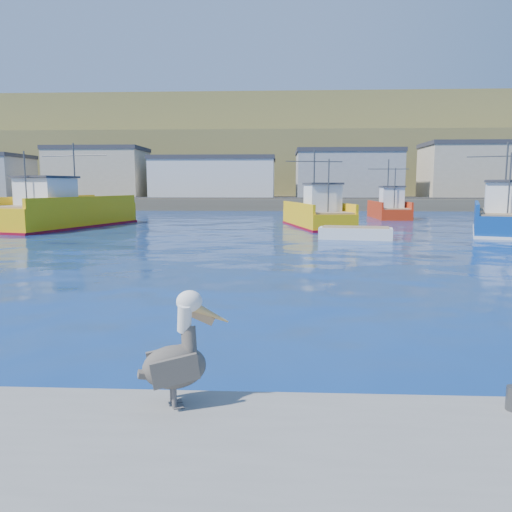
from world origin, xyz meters
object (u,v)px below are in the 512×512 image
Objects in this scene: trawler_blue at (504,218)px; skiff_mid at (355,234)px; trawler_yellow_a at (63,212)px; pelican at (178,357)px; trawler_yellow_b at (318,215)px; boat_orange at (389,208)px.

skiff_mid is (-11.12, -4.81, -0.72)m from trawler_blue.
trawler_yellow_a is 9.86× the size of pelican.
trawler_blue is 7.96× the size of pelican.
pelican is (-4.29, -34.20, 0.16)m from trawler_yellow_b.
skiff_mid is (1.69, -9.00, -0.66)m from trawler_yellow_b.
trawler_yellow_b is 13.48m from trawler_blue.
trawler_yellow_a reaches higher than boat_orange.
pelican is (16.18, -33.29, -0.05)m from trawler_yellow_a.
pelican is at bearing -97.15° from trawler_yellow_b.
trawler_yellow_a is at bearing 174.37° from trawler_blue.
boat_orange is (28.64, 12.61, -0.17)m from trawler_yellow_a.
trawler_yellow_b is at bearing -124.94° from boat_orange.
trawler_yellow_a is 1.40× the size of trawler_yellow_b.
boat_orange is at bearing 74.81° from pelican.
trawler_blue is at bearing 60.32° from pelican.
pelican is (-5.98, -25.20, 0.83)m from skiff_mid.
trawler_yellow_b reaches higher than pelican.
skiff_mid is (22.16, -8.09, -0.88)m from trawler_yellow_a.
trawler_blue reaches higher than skiff_mid.
trawler_yellow_a is 1.83× the size of boat_orange.
trawler_yellow_a reaches higher than trawler_yellow_b.
boat_orange is 1.72× the size of skiff_mid.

